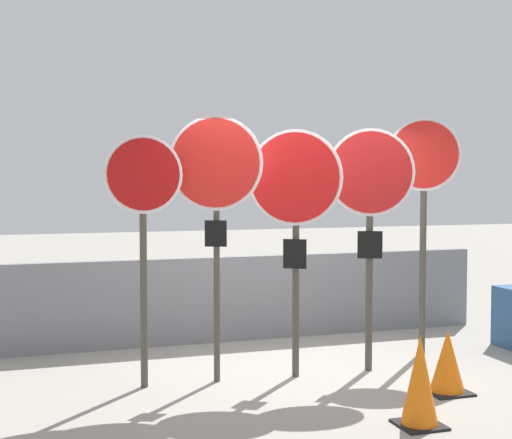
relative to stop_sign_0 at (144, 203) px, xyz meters
name	(u,v)px	position (x,y,z in m)	size (l,w,h in m)	color
ground_plane	(289,368)	(1.53, 0.26, -1.72)	(40.00, 40.00, 0.00)	gray
fence_back	(249,298)	(1.53, 1.65, -1.21)	(6.05, 0.12, 1.01)	slate
stop_sign_0	(144,203)	(0.00, 0.00, 0.00)	(0.72, 0.13, 2.34)	#474238
stop_sign_1	(216,183)	(0.67, -0.02, 0.19)	(0.83, 0.38, 2.53)	#474238
stop_sign_2	(295,197)	(1.45, -0.10, 0.04)	(0.80, 0.51, 2.42)	#474238
stop_sign_3	(370,196)	(2.24, -0.12, 0.06)	(0.81, 0.36, 2.44)	#474238
stop_sign_4	(424,182)	(3.10, 0.31, 0.19)	(0.68, 0.45, 2.60)	#474238
traffic_cone_0	(447,362)	(2.59, -0.98, -1.43)	(0.38, 0.38, 0.58)	black
traffic_cone_1	(420,381)	(1.89, -1.67, -1.36)	(0.35, 0.35, 0.73)	black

